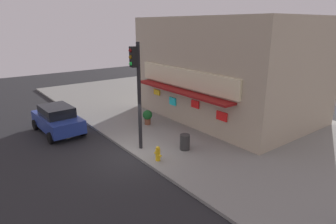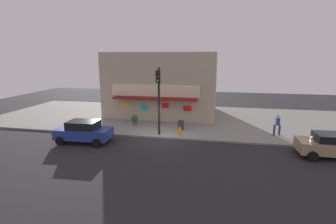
{
  "view_description": "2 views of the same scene",
  "coord_description": "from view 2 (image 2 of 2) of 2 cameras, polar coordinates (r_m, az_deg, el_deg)",
  "views": [
    {
      "loc": [
        11.42,
        -6.48,
        6.26
      ],
      "look_at": [
        -0.15,
        2.32,
        1.8
      ],
      "focal_mm": 30.86,
      "sensor_mm": 36.0,
      "label": 1
    },
    {
      "loc": [
        4.25,
        -18.46,
        6.31
      ],
      "look_at": [
        0.18,
        1.91,
        1.73
      ],
      "focal_mm": 27.2,
      "sensor_mm": 36.0,
      "label": 2
    }
  ],
  "objects": [
    {
      "name": "trash_can",
      "position": [
        21.81,
        2.88,
        -2.94
      ],
      "size": [
        0.51,
        0.51,
        0.8
      ],
      "primitive_type": "cylinder",
      "color": "#2D2D2D",
      "rests_on": "sidewalk"
    },
    {
      "name": "parked_car_blue",
      "position": [
        19.97,
        -18.37,
        -4.13
      ],
      "size": [
        4.08,
        2.21,
        1.64
      ],
      "color": "navy",
      "rests_on": "ground_plane"
    },
    {
      "name": "corner_building",
      "position": [
        27.73,
        -1.04,
        6.41
      ],
      "size": [
        11.21,
        8.37,
        6.54
      ],
      "color": "tan",
      "rests_on": "sidewalk"
    },
    {
      "name": "pedestrian",
      "position": [
        21.9,
        23.31,
        -2.5
      ],
      "size": [
        0.58,
        0.56,
        1.67
      ],
      "color": "navy",
      "rests_on": "sidewalk"
    },
    {
      "name": "traffic_light",
      "position": [
        19.75,
        -2.13,
        4.36
      ],
      "size": [
        0.32,
        0.58,
        5.32
      ],
      "color": "black",
      "rests_on": "sidewalk"
    },
    {
      "name": "parked_car_tan",
      "position": [
        19.28,
        33.13,
        -6.25
      ],
      "size": [
        4.28,
        2.12,
        1.54
      ],
      "color": "#9E8966",
      "rests_on": "ground_plane"
    },
    {
      "name": "ground_plane",
      "position": [
        19.96,
        -1.6,
        -6.01
      ],
      "size": [
        55.86,
        55.86,
        0.0
      ],
      "primitive_type": "plane",
      "color": "#232326"
    },
    {
      "name": "potted_plant_by_doorway",
      "position": [
        23.35,
        -7.52,
        -1.65
      ],
      "size": [
        0.61,
        0.61,
        0.92
      ],
      "color": "brown",
      "rests_on": "sidewalk"
    },
    {
      "name": "fire_hydrant",
      "position": [
        20.08,
        2.64,
        -4.46
      ],
      "size": [
        0.47,
        0.23,
        0.71
      ],
      "color": "gold",
      "rests_on": "sidewalk"
    },
    {
      "name": "sidewalk",
      "position": [
        26.16,
        1.61,
        -1.38
      ],
      "size": [
        37.24,
        13.18,
        0.14
      ],
      "primitive_type": "cube",
      "color": "gray",
      "rests_on": "ground_plane"
    }
  ]
}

